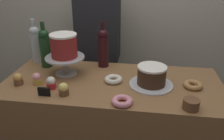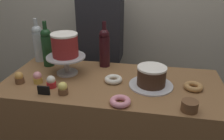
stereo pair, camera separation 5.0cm
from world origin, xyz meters
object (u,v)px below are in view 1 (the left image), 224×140
Objects in this scene: cupcake_caramel at (18,79)px; price_sign_chalkboard at (44,92)px; chocolate_round_cake at (152,75)px; wine_bottle_green at (45,47)px; cupcake_vanilla at (51,83)px; cupcake_lemon at (64,89)px; wine_bottle_dark_red at (103,47)px; cake_stand_pedestal at (65,62)px; barista_figure at (99,59)px; wine_bottle_clear at (36,44)px; cookie_stack at (191,104)px; donut_maple at (193,85)px; cupcake_strawberry at (37,79)px; donut_pink at (122,101)px; donut_sugar at (113,80)px; white_layer_cake at (64,46)px.

cupcake_caramel reaches higher than price_sign_chalkboard.
chocolate_round_cake is 0.54× the size of wine_bottle_green.
cupcake_caramel and cupcake_vanilla have the same top height.
wine_bottle_green is 4.38× the size of cupcake_lemon.
wine_bottle_green is at bearing 165.94° from chocolate_round_cake.
wine_bottle_dark_red is at bearing 71.46° from cupcake_lemon.
price_sign_chalkboard is (-0.03, -0.29, -0.06)m from cake_stand_pedestal.
cupcake_lemon is at bearing -14.04° from cupcake_caramel.
barista_figure reaches higher than wine_bottle_green.
barista_figure is at bearing 41.17° from wine_bottle_clear.
cake_stand_pedestal is 3.05× the size of cookie_stack.
cake_stand_pedestal is 0.82m from cookie_stack.
donut_maple is 0.87m from price_sign_chalkboard.
cupcake_strawberry is (0.16, -0.35, -0.11)m from wine_bottle_clear.
wine_bottle_clear is at bearing 118.36° from price_sign_chalkboard.
cupcake_vanilla is at bearing -96.83° from cake_stand_pedestal.
cupcake_lemon is at bearing 172.33° from donut_pink.
cupcake_caramel is 0.05× the size of barista_figure.
donut_maple is at bearing 30.87° from donut_pink.
barista_figure is at bearing 87.22° from cupcake_lemon.
barista_figure reaches higher than donut_sugar.
wine_bottle_dark_red is at bearing 113.93° from donut_sugar.
cake_stand_pedestal reaches higher than cupcake_lemon.
chocolate_round_cake is 2.08× the size of cookie_stack.
white_layer_cake is 2.46× the size of price_sign_chalkboard.
barista_figure is at bearing 77.89° from white_layer_cake.
cupcake_vanilla is 0.11m from cupcake_strawberry.
chocolate_round_cake is 0.24m from donut_sugar.
cupcake_strawberry is at bearing -174.42° from donut_maple.
white_layer_cake is 0.11× the size of barista_figure.
white_layer_cake reaches higher than chocolate_round_cake.
donut_pink is (0.08, -0.24, 0.00)m from donut_sugar.
wine_bottle_clear is at bearing 145.15° from wine_bottle_green.
donut_maple is at bearing 14.71° from price_sign_chalkboard.
wine_bottle_dark_red reaches higher than cupcake_vanilla.
donut_sugar is at bearing 179.67° from donut_maple.
cupcake_strawberry is at bearing -136.38° from wine_bottle_dark_red.
cupcake_vanilla is 0.05× the size of barista_figure.
cookie_stack is at bearing -6.92° from cupcake_caramel.
wine_bottle_dark_red is (0.51, -0.01, 0.00)m from wine_bottle_clear.
donut_maple is at bearing -4.98° from cake_stand_pedestal.
cupcake_strawberry is (-0.69, -0.09, -0.03)m from chocolate_round_cake.
cupcake_lemon is (0.26, -0.37, -0.11)m from wine_bottle_green.
wine_bottle_green is at bearing 110.66° from price_sign_chalkboard.
wine_bottle_dark_red is 0.65m from donut_maple.
wine_bottle_clear is 0.68m from donut_sugar.
wine_bottle_dark_red is at bearing 37.96° from cake_stand_pedestal.
donut_sugar is (0.57, 0.12, -0.02)m from cupcake_caramel.
wine_bottle_green is 0.56m from donut_sugar.
wine_bottle_clear is 4.38× the size of cupcake_vanilla.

